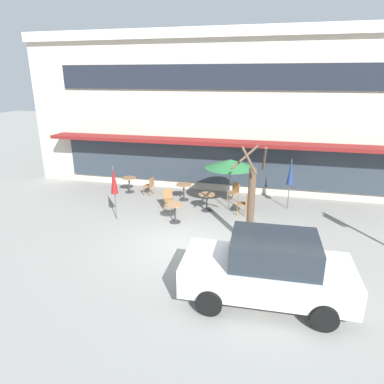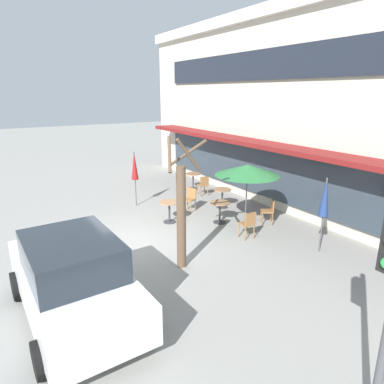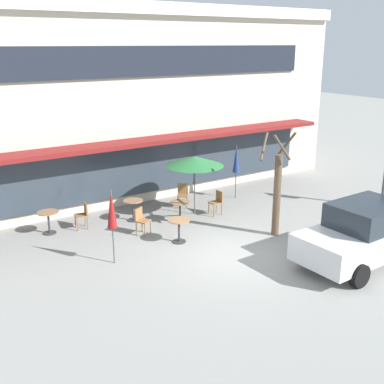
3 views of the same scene
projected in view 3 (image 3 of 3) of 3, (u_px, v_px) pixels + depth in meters
ground_plane at (236, 255)px, 14.40m from camera, size 80.00×80.00×0.00m
building_facade at (98, 97)px, 21.23m from camera, size 19.63×9.10×7.53m
cafe_table_near_wall at (180, 208)px, 16.88m from camera, size 0.70×0.70×0.76m
cafe_table_streetside at (48, 219)px, 15.88m from camera, size 0.70×0.70×0.76m
cafe_table_by_tree at (179, 227)px, 15.19m from camera, size 0.70×0.70×0.76m
cafe_table_mid_patio at (133, 207)px, 17.05m from camera, size 0.70×0.70×0.76m
patio_umbrella_green_folded at (195, 161)px, 17.22m from camera, size 2.10×2.10×2.20m
patio_umbrella_cream_folded at (112, 210)px, 13.40m from camera, size 0.28×0.28×2.20m
patio_umbrella_corner_open at (236, 159)px, 19.19m from camera, size 0.28×0.28×2.20m
cafe_chair_0 at (183, 194)px, 18.50m from camera, size 0.56×0.56×0.89m
cafe_chair_1 at (83, 214)px, 16.34m from camera, size 0.45×0.45×0.89m
cafe_chair_2 at (217, 201)px, 17.65m from camera, size 0.41×0.41×0.89m
cafe_chair_3 at (141, 219)px, 15.84m from camera, size 0.54×0.54×0.89m
parked_sedan at (364, 233)px, 13.71m from camera, size 4.26×2.13×1.76m
street_tree at (277, 190)px, 15.47m from camera, size 1.14×1.14×3.45m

